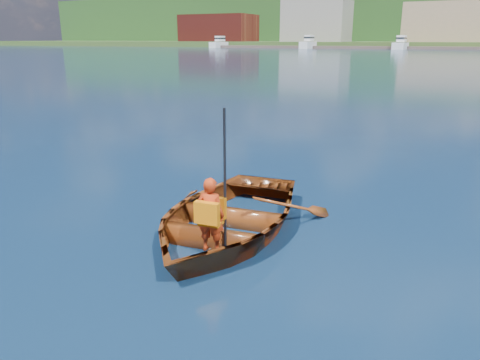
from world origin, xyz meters
TOP-DOWN VIEW (x-y plane):
  - ground at (0.00, 0.00)m, footprint 600.00×600.00m
  - rowboat at (-0.78, 0.96)m, footprint 3.16×4.18m
  - child_paddler at (-0.55, 0.08)m, footprint 0.41×0.37m
  - shoreline at (0.00, 236.61)m, footprint 400.00×140.00m
  - dock at (-0.69, 148.00)m, footprint 159.97×12.91m
  - waterfront_buildings at (-7.74, 165.00)m, footprint 202.00×16.00m
  - marina_yachts at (-4.06, 143.28)m, footprint 142.64×12.04m
  - hillside_trees at (-17.27, 223.47)m, footprint 270.05×65.82m

SIDE VIEW (x-z plane):
  - ground at x=0.00m, z-range 0.00..0.00m
  - rowboat at x=-0.78m, z-range -0.15..0.67m
  - dock at x=-0.69m, z-range 0.00..0.80m
  - child_paddler at x=-0.55m, z-range -0.34..1.63m
  - marina_yachts at x=-4.06m, z-range -0.78..3.59m
  - waterfront_buildings at x=-7.74m, z-range 0.74..14.74m
  - shoreline at x=0.00m, z-range -0.68..21.32m
  - hillside_trees at x=-17.27m, z-range 4.32..26.44m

